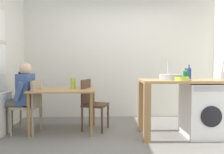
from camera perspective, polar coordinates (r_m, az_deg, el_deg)
The scene contains 16 objects.
ground_plane at distance 3.47m, azimuth 3.83°, elevation -16.42°, with size 5.46×5.46×0.00m, color slate.
wall_back at distance 5.02m, azimuth 2.04°, elevation 5.26°, with size 4.60×0.10×2.70m, color silver.
dining_table at distance 3.99m, azimuth -12.24°, elevation -4.40°, with size 1.10×0.76×0.74m.
chair_person_seat at distance 4.05m, azimuth -20.16°, elevation -6.35°, with size 0.43×0.43×0.90m.
chair_opposite at distance 4.02m, azimuth -5.26°, elevation -6.24°, with size 0.50×0.50×0.90m.
seated_person at distance 4.09m, azimuth -22.29°, elevation -3.98°, with size 0.51×0.52×1.20m.
kitchen_counter at distance 3.75m, azimuth 15.57°, elevation -3.10°, with size 1.50×0.68×0.92m.
washing_machine at distance 3.96m, azimuth 22.14°, elevation -7.74°, with size 0.60×0.61×0.86m.
sink_basin at distance 3.72m, azimuth 14.85°, elevation 0.01°, with size 0.38×0.38×0.09m, color #9EA0A5.
tap at distance 3.89m, azimuth 14.13°, elevation 1.55°, with size 0.02×0.02×0.28m, color #B2B2B7.
bottle_tall_green at distance 3.85m, azimuth 18.31°, elevation 0.63°, with size 0.08×0.08×0.18m.
bottle_squat_brown at distance 4.08m, azimuth 19.08°, elevation 1.10°, with size 0.08×0.08×0.24m.
mixing_bowl at distance 3.56m, azimuth 17.41°, elevation -0.35°, with size 0.21×0.21×0.06m.
utensil_crock at distance 4.10m, azimuth 26.72°, elevation 0.41°, with size 0.11×0.11×0.30m.
vase at distance 4.04m, azimuth -9.91°, elevation -1.58°, with size 0.09×0.09×0.18m, color #A8C63D.
scissors at distance 3.69m, azimuth 18.45°, elevation -0.70°, with size 0.15×0.06×0.01m.
Camera 1 is at (-0.30, -3.25, 1.15)m, focal length 35.78 mm.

